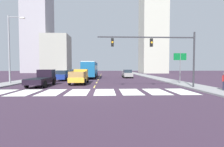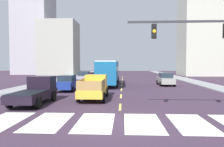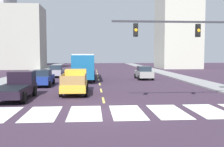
% 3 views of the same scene
% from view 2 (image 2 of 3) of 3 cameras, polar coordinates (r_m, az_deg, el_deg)
% --- Properties ---
extents(ground_plane, '(160.00, 160.00, 0.00)m').
position_cam_2_polar(ground_plane, '(11.32, 1.82, -12.62)').
color(ground_plane, '#362637').
extents(sidewalk_right, '(2.83, 110.00, 0.15)m').
position_cam_2_polar(sidewalk_right, '(31.18, 24.24, -2.98)').
color(sidewalk_right, gray).
rests_on(sidewalk_right, ground).
extents(sidewalk_left, '(2.83, 110.00, 0.15)m').
position_cam_2_polar(sidewalk_left, '(31.34, -19.01, -2.86)').
color(sidewalk_left, gray).
rests_on(sidewalk_left, ground).
extents(crosswalk_stripe_1, '(1.84, 3.85, 0.01)m').
position_cam_2_polar(crosswalk_stripe_1, '(12.91, -26.40, -10.96)').
color(crosswalk_stripe_1, silver).
rests_on(crosswalk_stripe_1, ground).
extents(crosswalk_stripe_2, '(1.84, 3.85, 0.01)m').
position_cam_2_polar(crosswalk_stripe_2, '(11.94, -16.10, -11.89)').
color(crosswalk_stripe_2, silver).
rests_on(crosswalk_stripe_2, ground).
extents(crosswalk_stripe_3, '(1.84, 3.85, 0.01)m').
position_cam_2_polar(crosswalk_stripe_3, '(11.40, -4.36, -12.49)').
color(crosswalk_stripe_3, silver).
rests_on(crosswalk_stripe_3, ground).
extents(crosswalk_stripe_4, '(1.84, 3.85, 0.01)m').
position_cam_2_polar(crosswalk_stripe_4, '(11.36, 8.03, -12.57)').
color(crosswalk_stripe_4, silver).
rests_on(crosswalk_stripe_4, ground).
extents(crosswalk_stripe_5, '(1.84, 3.85, 0.01)m').
position_cam_2_polar(crosswalk_stripe_5, '(11.81, 19.96, -12.11)').
color(crosswalk_stripe_5, silver).
rests_on(crosswalk_stripe_5, ground).
extents(lane_dash_0, '(0.16, 2.40, 0.01)m').
position_cam_2_polar(lane_dash_0, '(15.21, 2.14, -8.66)').
color(lane_dash_0, '#DFC256').
rests_on(lane_dash_0, ground).
extents(lane_dash_1, '(0.16, 2.40, 0.01)m').
position_cam_2_polar(lane_dash_1, '(20.14, 2.35, -5.89)').
color(lane_dash_1, '#DFC256').
rests_on(lane_dash_1, ground).
extents(lane_dash_2, '(0.16, 2.40, 0.01)m').
position_cam_2_polar(lane_dash_2, '(25.10, 2.48, -4.21)').
color(lane_dash_2, '#DFC256').
rests_on(lane_dash_2, ground).
extents(lane_dash_3, '(0.16, 2.40, 0.01)m').
position_cam_2_polar(lane_dash_3, '(30.07, 2.57, -3.09)').
color(lane_dash_3, '#DFC256').
rests_on(lane_dash_3, ground).
extents(lane_dash_4, '(0.16, 2.40, 0.01)m').
position_cam_2_polar(lane_dash_4, '(35.05, 2.63, -2.28)').
color(lane_dash_4, '#DFC256').
rests_on(lane_dash_4, ground).
extents(lane_dash_5, '(0.16, 2.40, 0.01)m').
position_cam_2_polar(lane_dash_5, '(40.03, 2.68, -1.68)').
color(lane_dash_5, '#DFC256').
rests_on(lane_dash_5, ground).
extents(lane_dash_6, '(0.16, 2.40, 0.01)m').
position_cam_2_polar(lane_dash_6, '(45.02, 2.72, -1.20)').
color(lane_dash_6, '#DFC256').
rests_on(lane_dash_6, ground).
extents(lane_dash_7, '(0.16, 2.40, 0.01)m').
position_cam_2_polar(lane_dash_7, '(50.01, 2.75, -0.83)').
color(lane_dash_7, '#DFC256').
rests_on(lane_dash_7, ground).
extents(pickup_stakebed, '(2.18, 5.20, 1.96)m').
position_cam_2_polar(pickup_stakebed, '(18.77, -4.62, -3.65)').
color(pickup_stakebed, gold).
rests_on(pickup_stakebed, ground).
extents(pickup_dark, '(2.18, 5.20, 1.96)m').
position_cam_2_polar(pickup_dark, '(17.49, -19.13, -4.29)').
color(pickup_dark, black).
rests_on(pickup_dark, ground).
extents(city_bus, '(2.72, 10.80, 3.32)m').
position_cam_2_polar(city_bus, '(29.99, -0.94, 0.64)').
color(city_bus, '#15588B').
rests_on(city_bus, ground).
extents(sedan_near_right, '(2.02, 4.40, 1.72)m').
position_cam_2_polar(sedan_near_right, '(34.99, -7.29, -0.90)').
color(sedan_near_right, gray).
rests_on(sedan_near_right, ground).
extents(sedan_far, '(2.02, 4.40, 1.72)m').
position_cam_2_polar(sedan_far, '(30.66, 13.79, -1.44)').
color(sedan_far, gray).
rests_on(sedan_far, ground).
extents(sedan_near_left, '(2.02, 4.40, 1.72)m').
position_cam_2_polar(sedan_near_left, '(24.53, -11.58, -2.41)').
color(sedan_near_left, navy).
rests_on(sedan_near_left, ground).
extents(block_mid_left, '(9.13, 8.24, 13.74)m').
position_cam_2_polar(block_mid_left, '(58.20, -13.59, 6.35)').
color(block_mid_left, '#9B9A8E').
rests_on(block_mid_left, ground).
extents(block_low_left, '(9.53, 10.58, 31.89)m').
position_cam_2_polar(block_low_left, '(68.42, -19.55, 13.36)').
color(block_low_left, '#9C979E').
rests_on(block_low_left, ground).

